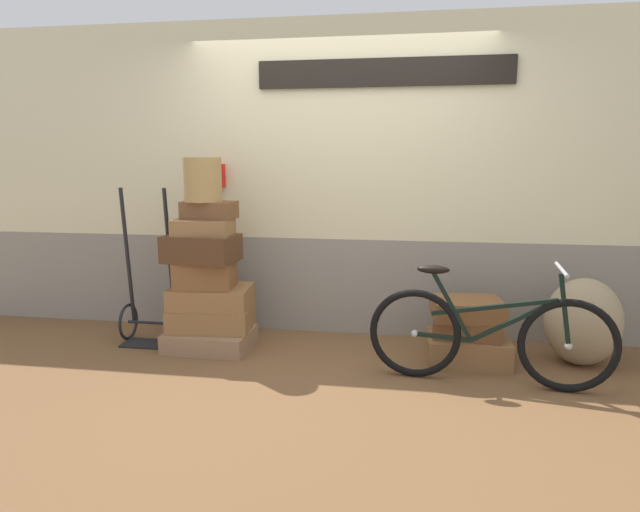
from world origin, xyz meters
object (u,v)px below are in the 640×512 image
Objects in this scene: suitcase_0 at (210,339)px; bicycle at (488,336)px; suitcase_7 at (468,349)px; burlap_sack at (583,322)px; suitcase_6 at (209,210)px; suitcase_9 at (467,309)px; suitcase_1 at (212,318)px; suitcase_5 at (203,227)px; wicker_basket at (203,180)px; suitcase_4 at (201,248)px; luggage_trolley at (150,309)px; suitcase_8 at (467,327)px; suitcase_2 at (211,297)px; suitcase_3 at (205,274)px.

bicycle reaches higher than suitcase_0.
suitcase_7 is 0.87m from burlap_sack.
suitcase_6 is 0.77× the size of suitcase_9.
suitcase_1 is 2.16m from bicycle.
suitcase_0 is 2.88m from burlap_sack.
wicker_basket is (0.00, 0.02, 0.37)m from suitcase_5.
suitcase_1 is 1.18× the size of suitcase_4.
suitcase_0 is 0.75m from suitcase_4.
luggage_trolley reaches higher than suitcase_5.
suitcase_8 is 0.75× the size of burlap_sack.
suitcase_1 is 1.31× the size of suitcase_8.
burlap_sack is (3.42, 0.02, 0.05)m from luggage_trolley.
suitcase_4 is 0.91× the size of suitcase_7.
suitcase_1 is 1.08× the size of suitcase_7.
suitcase_4 is 0.83× the size of burlap_sack.
suitcase_9 is at bearing -0.60° from suitcase_5.
suitcase_8 is (2.03, 0.00, 0.02)m from suitcase_1.
suitcase_5 is 1.30× the size of wicker_basket.
wicker_basket is 0.21× the size of bicycle.
suitcase_0 is 1.05× the size of suitcase_2.
suitcase_1 is 0.88m from suitcase_6.
suitcase_1 is at bearing 48.61° from wicker_basket.
luggage_trolley reaches higher than bicycle.
bicycle is (2.16, -0.38, -0.48)m from suitcase_4.
suitcase_6 is 2.13m from suitcase_9.
suitcase_6 is (0.01, 0.00, 0.88)m from suitcase_1.
suitcase_5 is 1.12× the size of suitcase_6.
bicycle is (2.11, -0.44, -0.78)m from suitcase_6.
suitcase_4 is 2.20m from suitcase_7.
suitcase_0 is 1.30× the size of suitcase_9.
suitcase_2 is at bearing 168.50° from bicycle.
suitcase_7 is 0.92× the size of burlap_sack.
wicker_basket is 3.07m from burlap_sack.
suitcase_5 reaches higher than suitcase_7.
suitcase_1 is at bearing 168.41° from bicycle.
suitcase_2 reaches higher than suitcase_9.
wicker_basket reaches higher than suitcase_9.
suitcase_5 is at bearing 168.78° from suitcase_0.
suitcase_2 is 0.41m from suitcase_4.
bicycle is at bearing -78.78° from suitcase_7.
suitcase_5 is at bearing -85.46° from suitcase_3.
suitcase_7 is at bearing -5.72° from suitcase_1.
suitcase_4 is at bearing -132.39° from wicker_basket.
suitcase_0 is at bearing -172.58° from suitcase_8.
suitcase_5 is 2.27m from bicycle.
suitcase_9 is (2.07, 0.05, -0.42)m from suitcase_4.
suitcase_2 is 0.71m from suitcase_6.
luggage_trolley is (-0.55, 0.04, -0.13)m from suitcase_2.
suitcase_5 reaches higher than suitcase_1.
burlap_sack is at bearing -1.23° from suitcase_9.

